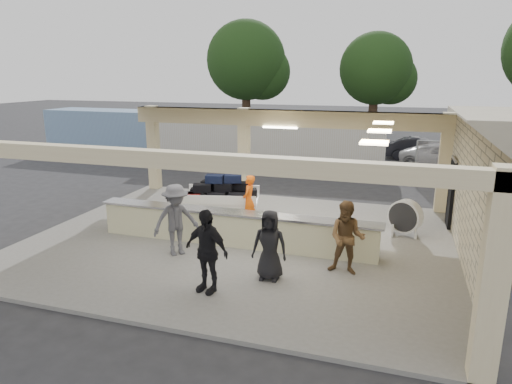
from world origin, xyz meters
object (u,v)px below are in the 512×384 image
(passenger_a, at_px, (347,238))
(container_blue, at_px, (128,133))
(baggage_counter, at_px, (234,228))
(drum_fan, at_px, (405,217))
(car_dark, at_px, (420,149))
(luggage_cart, at_px, (220,195))
(car_white_a, at_px, (451,158))
(baggage_handler, at_px, (249,200))
(passenger_d, at_px, (270,245))
(passenger_b, at_px, (206,251))
(passenger_c, at_px, (176,220))
(container_white, at_px, (267,142))

(passenger_a, bearing_deg, container_blue, 140.95)
(baggage_counter, xyz_separation_m, drum_fan, (4.60, 2.27, 0.10))
(car_dark, bearing_deg, luggage_cart, 157.45)
(car_white_a, height_order, car_dark, car_white_a)
(baggage_handler, bearing_deg, passenger_d, 23.88)
(passenger_b, xyz_separation_m, passenger_d, (1.15, 1.02, -0.11))
(baggage_handler, distance_m, passenger_a, 4.38)
(luggage_cart, bearing_deg, passenger_a, -48.57)
(passenger_d, relative_size, car_white_a, 0.36)
(container_blue, bearing_deg, passenger_c, -51.77)
(luggage_cart, bearing_deg, container_blue, 121.48)
(container_blue, bearing_deg, baggage_handler, -42.24)
(luggage_cart, xyz_separation_m, baggage_handler, (1.19, -0.50, 0.03))
(baggage_handler, xyz_separation_m, passenger_d, (1.72, -3.61, 0.03))
(passenger_c, distance_m, container_white, 12.78)
(passenger_a, xyz_separation_m, passenger_b, (-2.83, -1.88, 0.04))
(passenger_a, xyz_separation_m, container_blue, (-14.77, 13.54, 0.33))
(baggage_handler, height_order, passenger_b, passenger_b)
(baggage_handler, relative_size, container_white, 0.13)
(baggage_handler, xyz_separation_m, car_dark, (5.56, 14.29, -0.27))
(drum_fan, bearing_deg, luggage_cart, -154.10)
(drum_fan, height_order, container_blue, container_blue)
(passenger_b, bearing_deg, car_dark, 89.40)
(passenger_c, bearing_deg, drum_fan, -14.97)
(container_blue, bearing_deg, luggage_cart, -44.03)
(passenger_d, height_order, container_white, container_white)
(baggage_counter, distance_m, passenger_a, 3.42)
(passenger_c, bearing_deg, container_blue, 81.71)
(passenger_a, height_order, car_white_a, passenger_a)
(baggage_counter, xyz_separation_m, container_white, (-2.44, 11.59, 0.72))
(luggage_cart, relative_size, container_white, 0.23)
(baggage_counter, xyz_separation_m, baggage_handler, (-0.15, 1.79, 0.33))
(passenger_c, bearing_deg, container_white, 50.31)
(passenger_d, xyz_separation_m, container_blue, (-13.09, 14.40, 0.39))
(drum_fan, height_order, container_white, container_white)
(car_dark, bearing_deg, passenger_b, 168.76)
(luggage_cart, relative_size, passenger_d, 1.65)
(luggage_cart, distance_m, baggage_handler, 1.29)
(baggage_counter, bearing_deg, container_white, 101.89)
(passenger_a, relative_size, passenger_b, 0.95)
(passenger_c, distance_m, container_blue, 17.15)
(luggage_cart, relative_size, car_dark, 0.72)
(passenger_b, relative_size, passenger_d, 1.13)
(passenger_b, bearing_deg, drum_fan, 64.91)
(baggage_handler, relative_size, container_blue, 0.16)
(passenger_c, relative_size, container_white, 0.16)
(luggage_cart, distance_m, container_blue, 14.48)
(passenger_b, height_order, car_dark, passenger_b)
(luggage_cart, bearing_deg, baggage_counter, -73.06)
(passenger_c, xyz_separation_m, car_dark, (6.62, 17.20, -0.42))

